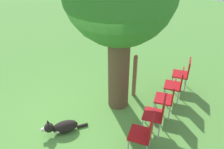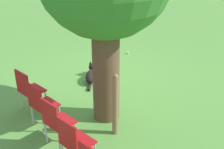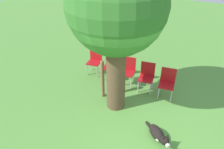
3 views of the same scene
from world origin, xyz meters
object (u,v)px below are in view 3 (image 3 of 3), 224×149
Objects in this scene: fence_post at (102,79)px; red_chair_4 at (95,59)px; red_chair_0 at (167,81)px; oak_tree at (117,8)px; dog at (158,135)px; red_chair_1 at (147,75)px; red_chair_3 at (111,64)px; red_chair_2 at (128,69)px.

fence_post reaches higher than red_chair_4.
red_chair_0 is 1.00× the size of red_chair_4.
red_chair_0 is (1.14, -1.11, -2.27)m from oak_tree.
dog is 0.89× the size of red_chair_1.
oak_tree reaches higher than red_chair_3.
red_chair_4 is at bearing -102.48° from red_chair_1.
dog is 2.53m from red_chair_2.
fence_post is 1.45m from red_chair_4.
dog is 3.03m from red_chair_3.
oak_tree reaches higher than red_chair_4.
fence_post reaches higher than red_chair_2.
dog is 2.25m from fence_post.
fence_post is at bearing 6.94° from red_chair_3.
dog is 0.89× the size of red_chair_3.
oak_tree is 2.25m from fence_post.
red_chair_0 is at bearing 77.52° from red_chair_2.
red_chair_1 and red_chair_2 have the same top height.
fence_post reaches higher than dog.
dog is 3.58m from red_chair_4.
red_chair_3 is 1.00× the size of red_chair_4.
red_chair_0 and red_chair_3 have the same top height.
red_chair_3 is at bearing 34.91° from oak_tree.
red_chair_0 and red_chair_4 have the same top height.
oak_tree is at bearing -30.80° from red_chair_1.
oak_tree is 4.39× the size of red_chair_3.
fence_post is 1.09m from red_chair_3.
red_chair_1 is 1.00× the size of red_chair_2.
fence_post is (0.82, 2.04, 0.47)m from dog.
red_chair_0 is at bearing 77.52° from red_chair_1.
fence_post is 1.07m from red_chair_2.
red_chair_2 is at bearing -102.48° from red_chair_1.
red_chair_2 is 0.66m from red_chair_3.
red_chair_2 is (1.01, -0.35, -0.09)m from fence_post.
dog is 0.67× the size of fence_post.
fence_post is at bearing -161.41° from dog.
red_chair_0 is 1.00× the size of red_chair_1.
red_chair_4 is (0.03, 0.66, 0.00)m from red_chair_3.
oak_tree is at bearing 40.47° from red_chair_4.
fence_post is at bearing -70.04° from red_chair_0.
red_chair_1 is (1.18, -0.45, -2.27)m from oak_tree.
fence_post is 1.34× the size of red_chair_2.
dog is at bearing 41.99° from red_chair_3.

